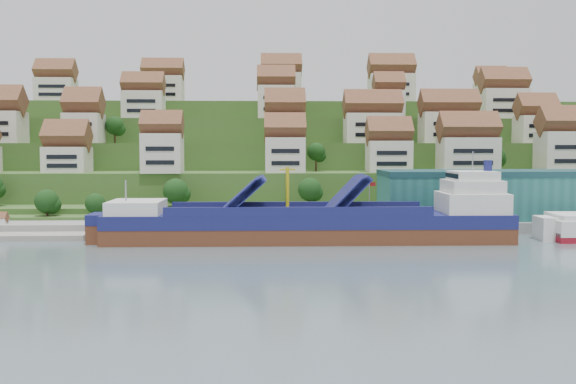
{
  "coord_description": "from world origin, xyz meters",
  "views": [
    {
      "loc": [
        -2.55,
        -114.67,
        17.2
      ],
      "look_at": [
        2.16,
        14.0,
        8.0
      ],
      "focal_mm": 40.0,
      "sensor_mm": 36.0,
      "label": 1
    }
  ],
  "objects": [
    {
      "name": "flagpole",
      "position": [
        18.11,
        10.0,
        6.88
      ],
      "size": [
        1.28,
        0.16,
        8.0
      ],
      "color": "gray",
      "rests_on": "quay"
    },
    {
      "name": "hillside",
      "position": [
        0.0,
        103.55,
        10.66
      ],
      "size": [
        260.0,
        128.0,
        31.0
      ],
      "color": "#2D4C1E",
      "rests_on": "ground"
    },
    {
      "name": "ground",
      "position": [
        0.0,
        0.0,
        0.0
      ],
      "size": [
        300.0,
        300.0,
        0.0
      ],
      "primitive_type": "plane",
      "color": "slate",
      "rests_on": "ground"
    },
    {
      "name": "cargo_ship",
      "position": [
        7.3,
        -0.07,
        3.1
      ],
      "size": [
        72.61,
        11.75,
        16.02
      ],
      "rotation": [
        0.0,
        0.0,
        -0.01
      ],
      "color": "#5A2E1B",
      "rests_on": "ground"
    },
    {
      "name": "warehouse",
      "position": [
        52.0,
        17.0,
        7.2
      ],
      "size": [
        60.0,
        15.0,
        10.0
      ],
      "primitive_type": "cube",
      "color": "#256663",
      "rests_on": "quay"
    },
    {
      "name": "quay",
      "position": [
        20.0,
        15.0,
        1.1
      ],
      "size": [
        180.0,
        14.0,
        2.2
      ],
      "primitive_type": "cube",
      "color": "gray",
      "rests_on": "ground"
    },
    {
      "name": "hillside_village",
      "position": [
        8.03,
        60.89,
        24.37
      ],
      "size": [
        153.49,
        64.32,
        28.98
      ],
      "color": "beige",
      "rests_on": "ground"
    },
    {
      "name": "hillside_trees",
      "position": [
        -3.17,
        47.3,
        17.53
      ],
      "size": [
        130.37,
        61.94,
        29.92
      ],
      "color": "#183F15",
      "rests_on": "ground"
    }
  ]
}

